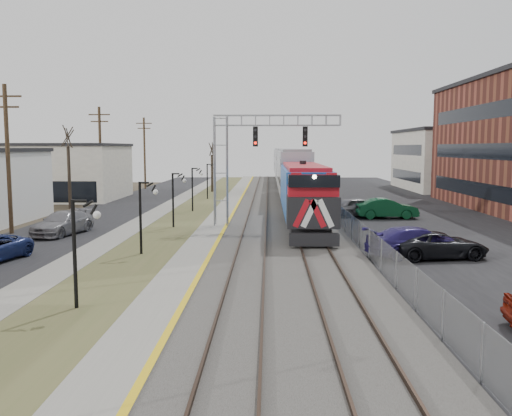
{
  "coord_description": "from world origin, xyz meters",
  "views": [
    {
      "loc": [
        2.95,
        -10.91,
        5.83
      ],
      "look_at": [
        2.27,
        17.95,
        2.6
      ],
      "focal_mm": 38.0,
      "sensor_mm": 36.0,
      "label": 1
    }
  ],
  "objects": [
    {
      "name": "sidewalk",
      "position": [
        -7.0,
        35.0,
        0.04
      ],
      "size": [
        2.0,
        120.0,
        0.08
      ],
      "primitive_type": "cube",
      "color": "gray",
      "rests_on": "ground"
    },
    {
      "name": "grass_median",
      "position": [
        -4.0,
        35.0,
        0.03
      ],
      "size": [
        4.0,
        120.0,
        0.06
      ],
      "primitive_type": "cube",
      "color": "#4D532C",
      "rests_on": "ground"
    },
    {
      "name": "bare_trees",
      "position": [
        -12.66,
        38.91,
        2.7
      ],
      "size": [
        12.3,
        42.3,
        5.95
      ],
      "color": "#382D23",
      "rests_on": "ground"
    },
    {
      "name": "signal_gantry",
      "position": [
        1.22,
        27.99,
        5.59
      ],
      "size": [
        9.0,
        1.07,
        8.15
      ],
      "color": "gray",
      "rests_on": "ground"
    },
    {
      "name": "car_lot_f",
      "position": [
        12.63,
        33.44,
        0.82
      ],
      "size": [
        5.03,
        1.89,
        1.64
      ],
      "primitive_type": "imported",
      "rotation": [
        0.0,
        0.0,
        1.6
      ],
      "color": "#0D4525",
      "rests_on": "ground"
    },
    {
      "name": "platform",
      "position": [
        -1.0,
        35.0,
        0.12
      ],
      "size": [
        2.0,
        120.0,
        0.24
      ],
      "primitive_type": "cube",
      "color": "gray",
      "rests_on": "ground"
    },
    {
      "name": "train",
      "position": [
        5.5,
        63.52,
        2.92
      ],
      "size": [
        3.0,
        85.85,
        5.33
      ],
      "color": "#154FAC",
      "rests_on": "ground"
    },
    {
      "name": "car_lot_e",
      "position": [
        10.57,
        34.68,
        0.81
      ],
      "size": [
        5.07,
        3.03,
        1.62
      ],
      "primitive_type": "imported",
      "rotation": [
        0.0,
        0.0,
        1.82
      ],
      "color": "slate",
      "rests_on": "ground"
    },
    {
      "name": "car_lot_c",
      "position": [
        11.9,
        17.35,
        0.7
      ],
      "size": [
        5.33,
        3.01,
        1.41
      ],
      "primitive_type": "imported",
      "rotation": [
        0.0,
        0.0,
        1.71
      ],
      "color": "black",
      "rests_on": "ground"
    },
    {
      "name": "street_west",
      "position": [
        -11.5,
        35.0,
        0.02
      ],
      "size": [
        7.0,
        120.0,
        0.04
      ],
      "primitive_type": "cube",
      "color": "black",
      "rests_on": "ground"
    },
    {
      "name": "car_street_b",
      "position": [
        -10.85,
        24.63,
        0.77
      ],
      "size": [
        3.31,
        5.67,
        1.54
      ],
      "primitive_type": "imported",
      "rotation": [
        0.0,
        0.0,
        -0.23
      ],
      "color": "gray",
      "rests_on": "ground"
    },
    {
      "name": "fence",
      "position": [
        8.2,
        35.0,
        0.8
      ],
      "size": [
        0.04,
        120.0,
        1.6
      ],
      "primitive_type": "cube",
      "color": "gray",
      "rests_on": "ground"
    },
    {
      "name": "track_near",
      "position": [
        2.0,
        35.0,
        0.28
      ],
      "size": [
        1.58,
        120.0,
        0.15
      ],
      "color": "#2D2119",
      "rests_on": "ballast_bed"
    },
    {
      "name": "platform_edge",
      "position": [
        -0.12,
        35.0,
        0.24
      ],
      "size": [
        0.24,
        120.0,
        0.01
      ],
      "primitive_type": "cube",
      "color": "gold",
      "rests_on": "platform"
    },
    {
      "name": "utility_poles",
      "position": [
        -14.5,
        25.0,
        5.0
      ],
      "size": [
        0.28,
        80.28,
        10.0
      ],
      "color": "#4C3823",
      "rests_on": "ground"
    },
    {
      "name": "car_lot_d",
      "position": [
        10.85,
        17.63,
        0.8
      ],
      "size": [
        5.9,
        3.44,
        1.61
      ],
      "primitive_type": "imported",
      "rotation": [
        0.0,
        0.0,
        1.8
      ],
      "color": "navy",
      "rests_on": "ground"
    },
    {
      "name": "ballast_bed",
      "position": [
        4.0,
        35.0,
        0.1
      ],
      "size": [
        8.0,
        120.0,
        0.2
      ],
      "primitive_type": "cube",
      "color": "#595651",
      "rests_on": "ground"
    },
    {
      "name": "lampposts",
      "position": [
        -4.0,
        18.29,
        2.0
      ],
      "size": [
        0.14,
        62.14,
        4.0
      ],
      "color": "black",
      "rests_on": "ground"
    },
    {
      "name": "parking_lot",
      "position": [
        16.0,
        35.0,
        0.02
      ],
      "size": [
        16.0,
        120.0,
        0.04
      ],
      "primitive_type": "cube",
      "color": "black",
      "rests_on": "ground"
    },
    {
      "name": "track_far",
      "position": [
        5.5,
        35.0,
        0.28
      ],
      "size": [
        1.58,
        120.0,
        0.15
      ],
      "color": "#2D2119",
      "rests_on": "ballast_bed"
    }
  ]
}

